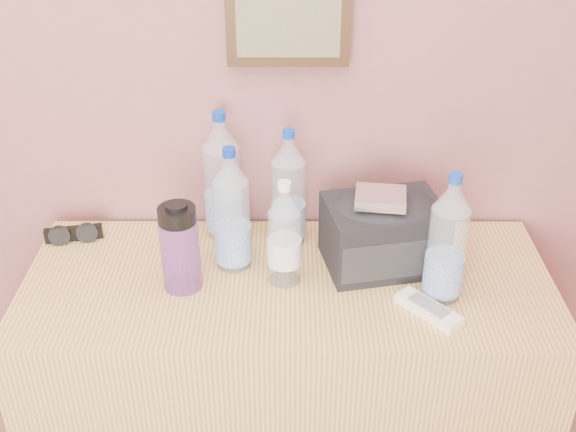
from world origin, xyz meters
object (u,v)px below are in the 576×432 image
at_px(pet_small, 284,238).
at_px(ac_remote, 428,310).
at_px(foil_packet, 380,198).
at_px(nalgene_bottle, 180,247).
at_px(pet_large_d, 447,244).
at_px(toiletry_bag, 383,231).
at_px(pet_large_c, 222,182).
at_px(dresser, 288,399).
at_px(sunglasses, 74,233).
at_px(pet_large_b, 289,193).
at_px(pet_large_a, 232,215).

xyz_separation_m(pet_small, ac_remote, (0.33, -0.13, -0.11)).
bearing_deg(foil_packet, nalgene_bottle, -171.20).
bearing_deg(pet_large_d, toiletry_bag, 133.43).
bearing_deg(pet_large_c, ac_remote, -35.24).
bearing_deg(toiletry_bag, nalgene_bottle, 179.81).
distance_m(dresser, toiletry_bag, 0.56).
relative_size(dresser, ac_remote, 7.95).
xyz_separation_m(dresser, pet_small, (-0.01, -0.00, 0.53)).
bearing_deg(foil_packet, pet_large_c, 156.57).
bearing_deg(sunglasses, foil_packet, -20.89).
xyz_separation_m(pet_large_d, ac_remote, (-0.04, -0.07, -0.13)).
bearing_deg(foil_packet, dresser, -168.12).
distance_m(pet_large_c, toiletry_bag, 0.44).
bearing_deg(toiletry_bag, ac_remote, -78.79).
bearing_deg(pet_small, ac_remote, -21.69).
distance_m(pet_large_d, foil_packet, 0.19).
bearing_deg(sunglasses, pet_large_d, -25.87).
distance_m(pet_small, ac_remote, 0.38).
relative_size(pet_large_b, pet_large_d, 0.98).
bearing_deg(pet_large_a, foil_packet, -3.26).
bearing_deg(pet_large_d, nalgene_bottle, 176.74).
bearing_deg(pet_large_b, pet_large_d, -33.83).
height_order(dresser, pet_large_a, pet_large_a).
distance_m(dresser, pet_large_d, 0.67).
height_order(pet_large_c, nalgene_bottle, pet_large_c).
distance_m(pet_large_c, ac_remote, 0.63).
height_order(pet_large_a, pet_large_c, pet_large_c).
xyz_separation_m(pet_large_c, nalgene_bottle, (-0.08, -0.24, -0.04)).
bearing_deg(nalgene_bottle, foil_packet, 8.80).
xyz_separation_m(pet_large_d, nalgene_bottle, (-0.62, 0.04, -0.03)).
xyz_separation_m(ac_remote, toiletry_bag, (-0.09, 0.21, 0.09)).
bearing_deg(pet_large_c, pet_small, -53.10).
bearing_deg(toiletry_bag, sunglasses, 161.01).
xyz_separation_m(pet_large_d, toiletry_bag, (-0.13, 0.14, -0.05)).
relative_size(pet_large_c, ac_remote, 2.15).
bearing_deg(pet_large_a, toiletry_bag, 0.85).
bearing_deg(sunglasses, nalgene_bottle, -44.32).
bearing_deg(toiletry_bag, pet_large_a, 169.23).
height_order(dresser, nalgene_bottle, nalgene_bottle).
bearing_deg(ac_remote, pet_small, -153.18).
bearing_deg(pet_large_c, sunglasses, -174.35).
distance_m(dresser, ac_remote, 0.55).
relative_size(pet_large_b, foil_packet, 2.67).
distance_m(dresser, sunglasses, 0.74).
bearing_deg(toiletry_bag, pet_large_c, 148.98).
height_order(dresser, ac_remote, ac_remote).
bearing_deg(nalgene_bottle, pet_large_d, -3.26).
height_order(nalgene_bottle, foil_packet, nalgene_bottle).
xyz_separation_m(pet_large_b, pet_large_d, (0.37, -0.24, 0.00)).
bearing_deg(pet_small, foil_packet, 11.99).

